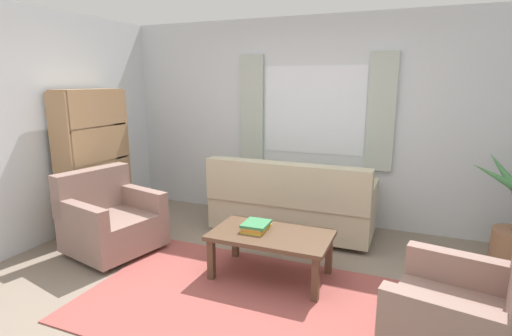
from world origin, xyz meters
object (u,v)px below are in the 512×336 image
Objects in this scene: couch at (291,204)px; bookshelf at (97,159)px; coffee_table at (271,239)px; book_stack_on_table at (256,226)px; armchair_right at (470,322)px; armchair_left at (110,220)px.

couch is 2.42m from bookshelf.
couch is 1.12m from coffee_table.
book_stack_on_table is 0.17× the size of bookshelf.
couch is 1.09m from book_stack_on_table.
couch reaches higher than armchair_right.
armchair_right is at bearing -22.64° from book_stack_on_table.
book_stack_on_table is (1.65, 0.14, 0.12)m from armchair_left.
armchair_left is 3.34× the size of book_stack_on_table.
armchair_right is at bearing 133.66° from couch.
couch is at bearing 107.30° from bookshelf.
armchair_right is 0.57× the size of bookshelf.
bookshelf is (-2.41, 0.40, 0.50)m from coffee_table.
bookshelf is (-2.26, -0.70, 0.51)m from couch.
armchair_right reaches higher than coffee_table.
couch is at bearing 89.80° from book_stack_on_table.
coffee_table is at bearing -103.27° from armchair_right.
book_stack_on_table is (-0.00, -1.08, 0.11)m from couch.
coffee_table is at bearing -8.33° from book_stack_on_table.
armchair_left is at bearing 49.73° from bookshelf.
coffee_table is at bearing 80.56° from bookshelf.
armchair_right reaches higher than book_stack_on_table.
coffee_table is (1.80, 0.12, 0.03)m from armchair_left.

